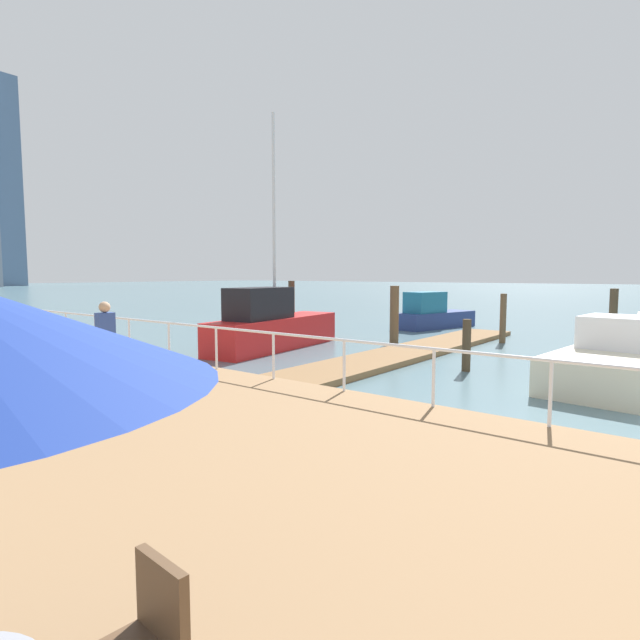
# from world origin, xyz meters

# --- Properties ---
(ground_plane) EXTENTS (300.00, 300.00, 0.00)m
(ground_plane) POSITION_xyz_m (0.00, 20.00, 0.00)
(ground_plane) COLOR slate
(floating_dock) EXTENTS (15.46, 2.00, 0.18)m
(floating_dock) POSITION_xyz_m (4.23, 9.54, 0.09)
(floating_dock) COLOR olive
(floating_dock) RESTS_ON ground_plane
(boardwalk_railing) EXTENTS (0.06, 27.63, 1.08)m
(boardwalk_railing) POSITION_xyz_m (-3.15, 9.12, 1.26)
(boardwalk_railing) COLOR white
(boardwalk_railing) RESTS_ON boardwalk
(dock_piling_0) EXTENTS (0.27, 0.27, 2.51)m
(dock_piling_0) POSITION_xyz_m (4.48, 15.27, 1.25)
(dock_piling_0) COLOR #473826
(dock_piling_0) RESTS_ON ground_plane
(dock_piling_1) EXTENTS (0.36, 0.36, 2.32)m
(dock_piling_1) POSITION_xyz_m (6.29, 11.38, 1.16)
(dock_piling_1) COLOR brown
(dock_piling_1) RESTS_ON ground_plane
(dock_piling_2) EXTENTS (0.25, 0.25, 2.00)m
(dock_piling_2) POSITION_xyz_m (9.17, 8.00, 1.00)
(dock_piling_2) COLOR brown
(dock_piling_2) RESTS_ON ground_plane
(dock_piling_3) EXTENTS (0.24, 0.24, 1.50)m
(dock_piling_3) POSITION_xyz_m (2.43, 6.81, 0.75)
(dock_piling_3) COLOR #473826
(dock_piling_3) RESTS_ON ground_plane
(dock_piling_4) EXTENTS (0.34, 0.34, 2.16)m
(dock_piling_4) POSITION_xyz_m (13.83, 4.76, 1.08)
(dock_piling_4) COLOR brown
(dock_piling_4) RESTS_ON ground_plane
(moored_boat_1) EXTENTS (6.63, 2.44, 8.61)m
(moored_boat_1) POSITION_xyz_m (2.12, 14.20, 0.89)
(moored_boat_1) COLOR red
(moored_boat_1) RESTS_ON ground_plane
(moored_boat_2) EXTENTS (5.40, 2.70, 1.72)m
(moored_boat_2) POSITION_xyz_m (2.93, 3.13, 0.61)
(moored_boat_2) COLOR beige
(moored_boat_2) RESTS_ON ground_plane
(moored_boat_3) EXTENTS (5.07, 2.56, 1.89)m
(moored_boat_3) POSITION_xyz_m (12.65, 12.76, 0.70)
(moored_boat_3) COLOR navy
(moored_boat_3) RESTS_ON ground_plane
(cafe_chair_0) EXTENTS (0.50, 0.48, 0.90)m
(cafe_chair_0) POSITION_xyz_m (-10.11, 3.49, 0.93)
(cafe_chair_0) COLOR brown
(cafe_chair_0) RESTS_ON boardwalk
(pedestrian_0) EXTENTS (0.37, 0.24, 1.80)m
(pedestrian_0) POSITION_xyz_m (-5.83, 11.51, 1.34)
(pedestrian_0) COLOR #994C8C
(pedestrian_0) RESTS_ON boardwalk
(pedestrian_1) EXTENTS (0.40, 0.42, 1.71)m
(pedestrian_1) POSITION_xyz_m (-7.39, 11.96, 1.29)
(pedestrian_1) COLOR #3F8C4C
(pedestrian_1) RESTS_ON boardwalk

